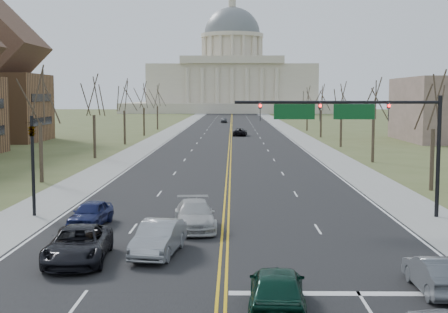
{
  "coord_description": "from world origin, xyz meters",
  "views": [
    {
      "loc": [
        0.4,
        -23.15,
        7.21
      ],
      "look_at": [
        -0.21,
        19.6,
        3.0
      ],
      "focal_mm": 50.0,
      "sensor_mm": 36.0,
      "label": 1
    }
  ],
  "objects_px": {
    "signal_mast": "(353,120)",
    "car_sb_outer_lead": "(78,244)",
    "car_far_nb": "(240,132)",
    "car_far_sb": "(224,120)",
    "signal_left": "(33,154)",
    "car_nb_inner_lead": "(277,289)",
    "car_nb_outer_lead": "(436,274)",
    "car_sb_inner_second": "(195,215)",
    "car_sb_outer_second": "(91,214)",
    "car_sb_inner_lead": "(159,238)"
  },
  "relations": [
    {
      "from": "car_nb_inner_lead",
      "to": "car_far_nb",
      "type": "xyz_separation_m",
      "value": [
        -0.21,
        90.6,
        -0.1
      ]
    },
    {
      "from": "car_sb_outer_second",
      "to": "signal_left",
      "type": "bearing_deg",
      "value": 151.56
    },
    {
      "from": "car_far_nb",
      "to": "car_far_sb",
      "type": "relative_size",
      "value": 1.2
    },
    {
      "from": "signal_mast",
      "to": "car_sb_outer_lead",
      "type": "relative_size",
      "value": 2.24
    },
    {
      "from": "car_far_nb",
      "to": "car_nb_outer_lead",
      "type": "bearing_deg",
      "value": 99.21
    },
    {
      "from": "car_nb_inner_lead",
      "to": "car_sb_inner_second",
      "type": "height_order",
      "value": "car_nb_inner_lead"
    },
    {
      "from": "car_nb_outer_lead",
      "to": "car_far_sb",
      "type": "bearing_deg",
      "value": -86.63
    },
    {
      "from": "car_nb_inner_lead",
      "to": "car_sb_inner_lead",
      "type": "bearing_deg",
      "value": -53.36
    },
    {
      "from": "signal_mast",
      "to": "car_far_nb",
      "type": "relative_size",
      "value": 2.46
    },
    {
      "from": "signal_left",
      "to": "car_far_sb",
      "type": "relative_size",
      "value": 1.46
    },
    {
      "from": "car_far_nb",
      "to": "car_far_sb",
      "type": "height_order",
      "value": "car_far_sb"
    },
    {
      "from": "car_nb_outer_lead",
      "to": "car_sb_inner_lead",
      "type": "xyz_separation_m",
      "value": [
        -10.81,
        5.2,
        0.09
      ]
    },
    {
      "from": "car_sb_outer_lead",
      "to": "car_far_nb",
      "type": "bearing_deg",
      "value": 80.52
    },
    {
      "from": "signal_mast",
      "to": "car_nb_outer_lead",
      "type": "xyz_separation_m",
      "value": [
        0.42,
        -14.23,
        -5.07
      ]
    },
    {
      "from": "car_sb_inner_lead",
      "to": "car_sb_inner_second",
      "type": "bearing_deg",
      "value": 84.62
    },
    {
      "from": "signal_left",
      "to": "car_sb_outer_second",
      "type": "bearing_deg",
      "value": -35.12
    },
    {
      "from": "signal_mast",
      "to": "car_sb_inner_lead",
      "type": "height_order",
      "value": "signal_mast"
    },
    {
      "from": "car_sb_outer_lead",
      "to": "car_nb_inner_lead",
      "type": "bearing_deg",
      "value": -41.23
    },
    {
      "from": "car_sb_inner_second",
      "to": "car_far_nb",
      "type": "relative_size",
      "value": 1.05
    },
    {
      "from": "car_nb_outer_lead",
      "to": "car_far_nb",
      "type": "xyz_separation_m",
      "value": [
        -6.19,
        88.4,
        0.01
      ]
    },
    {
      "from": "car_sb_inner_lead",
      "to": "car_nb_outer_lead",
      "type": "bearing_deg",
      "value": -17.77
    },
    {
      "from": "car_nb_outer_lead",
      "to": "car_sb_outer_second",
      "type": "distance_m",
      "value": 19.07
    },
    {
      "from": "signal_left",
      "to": "car_nb_inner_lead",
      "type": "height_order",
      "value": "signal_left"
    },
    {
      "from": "car_sb_inner_lead",
      "to": "car_far_sb",
      "type": "height_order",
      "value": "car_sb_inner_lead"
    },
    {
      "from": "signal_mast",
      "to": "car_far_nb",
      "type": "height_order",
      "value": "signal_mast"
    },
    {
      "from": "car_nb_outer_lead",
      "to": "car_sb_inner_second",
      "type": "height_order",
      "value": "car_sb_inner_second"
    },
    {
      "from": "car_sb_inner_second",
      "to": "signal_mast",
      "type": "bearing_deg",
      "value": 14.85
    },
    {
      "from": "car_nb_inner_lead",
      "to": "car_sb_outer_second",
      "type": "xyz_separation_m",
      "value": [
        -9.32,
        13.58,
        -0.09
      ]
    },
    {
      "from": "car_sb_inner_lead",
      "to": "car_sb_outer_lead",
      "type": "bearing_deg",
      "value": -152.57
    },
    {
      "from": "signal_left",
      "to": "car_nb_inner_lead",
      "type": "relative_size",
      "value": 1.3
    },
    {
      "from": "car_sb_inner_second",
      "to": "car_far_sb",
      "type": "distance_m",
      "value": 130.73
    },
    {
      "from": "car_nb_inner_lead",
      "to": "signal_mast",
      "type": "bearing_deg",
      "value": -105.25
    },
    {
      "from": "car_sb_outer_second",
      "to": "car_nb_outer_lead",
      "type": "bearing_deg",
      "value": -29.96
    },
    {
      "from": "signal_left",
      "to": "car_far_sb",
      "type": "xyz_separation_m",
      "value": [
        9.55,
        127.19,
        -3.0
      ]
    },
    {
      "from": "car_far_nb",
      "to": "car_sb_inner_lead",
      "type": "bearing_deg",
      "value": 92.03
    },
    {
      "from": "car_sb_outer_lead",
      "to": "car_far_sb",
      "type": "distance_m",
      "value": 137.49
    },
    {
      "from": "car_sb_outer_second",
      "to": "car_far_nb",
      "type": "distance_m",
      "value": 77.56
    },
    {
      "from": "signal_mast",
      "to": "car_far_nb",
      "type": "xyz_separation_m",
      "value": [
        -5.78,
        74.17,
        -5.07
      ]
    },
    {
      "from": "car_sb_outer_lead",
      "to": "car_sb_outer_second",
      "type": "relative_size",
      "value": 1.33
    },
    {
      "from": "car_sb_inner_second",
      "to": "car_sb_outer_second",
      "type": "distance_m",
      "value": 5.83
    },
    {
      "from": "car_nb_inner_lead",
      "to": "car_sb_inner_second",
      "type": "relative_size",
      "value": 0.89
    },
    {
      "from": "car_far_sb",
      "to": "signal_left",
      "type": "bearing_deg",
      "value": -94.57
    },
    {
      "from": "car_sb_outer_lead",
      "to": "car_far_nb",
      "type": "xyz_separation_m",
      "value": [
        7.98,
        84.39,
        -0.07
      ]
    },
    {
      "from": "car_sb_inner_lead",
      "to": "car_sb_outer_second",
      "type": "distance_m",
      "value": 7.64
    },
    {
      "from": "car_sb_inner_second",
      "to": "car_far_nb",
      "type": "distance_m",
      "value": 77.78
    },
    {
      "from": "car_far_sb",
      "to": "car_sb_outer_lead",
      "type": "bearing_deg",
      "value": -92.09
    },
    {
      "from": "signal_left",
      "to": "car_far_nb",
      "type": "relative_size",
      "value": 1.22
    },
    {
      "from": "car_far_sb",
      "to": "signal_mast",
      "type": "bearing_deg",
      "value": -86.05
    },
    {
      "from": "signal_left",
      "to": "car_nb_inner_lead",
      "type": "bearing_deg",
      "value": -50.84
    },
    {
      "from": "car_far_sb",
      "to": "car_nb_inner_lead",
      "type": "bearing_deg",
      "value": -88.75
    }
  ]
}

